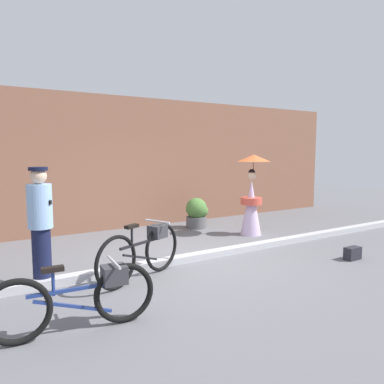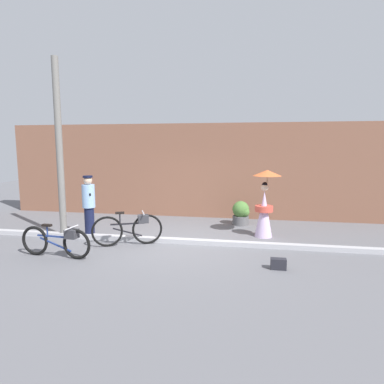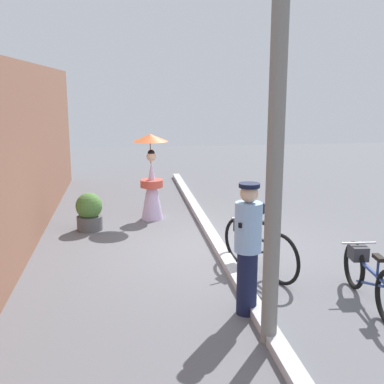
{
  "view_description": "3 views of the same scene",
  "coord_description": "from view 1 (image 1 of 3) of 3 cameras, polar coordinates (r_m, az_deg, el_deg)",
  "views": [
    {
      "loc": [
        -3.36,
        -5.36,
        1.91
      ],
      "look_at": [
        0.19,
        0.37,
        1.17
      ],
      "focal_mm": 34.38,
      "sensor_mm": 36.0,
      "label": 1
    },
    {
      "loc": [
        1.86,
        -8.19,
        2.5
      ],
      "look_at": [
        0.28,
        0.61,
        1.26
      ],
      "focal_mm": 31.25,
      "sensor_mm": 36.0,
      "label": 2
    },
    {
      "loc": [
        -8.08,
        1.61,
        2.86
      ],
      "look_at": [
        -0.28,
        0.51,
        1.12
      ],
      "focal_mm": 45.38,
      "sensor_mm": 36.0,
      "label": 3
    }
  ],
  "objects": [
    {
      "name": "bicycle_near_officer",
      "position": [
        5.65,
        -7.6,
        -8.94
      ],
      "size": [
        1.64,
        0.77,
        0.87
      ],
      "color": "black",
      "rests_on": "ground_plane"
    },
    {
      "name": "person_officer",
      "position": [
        5.64,
        -22.46,
        -4.45
      ],
      "size": [
        0.34,
        0.34,
        1.7
      ],
      "color": "#141938",
      "rests_on": "ground_plane"
    },
    {
      "name": "building_wall",
      "position": [
        9.43,
        -10.93,
        4.45
      ],
      "size": [
        14.0,
        0.4,
        3.27
      ],
      "primitive_type": "cube",
      "color": "brown",
      "rests_on": "ground_plane"
    },
    {
      "name": "ground_plane",
      "position": [
        6.61,
        0.27,
        -10.56
      ],
      "size": [
        30.0,
        30.0,
        0.0
      ],
      "primitive_type": "plane",
      "color": "slate"
    },
    {
      "name": "sidewalk_curb",
      "position": [
        6.59,
        0.27,
        -10.06
      ],
      "size": [
        14.0,
        0.2,
        0.12
      ],
      "primitive_type": "cube",
      "color": "#B2B2B7",
      "rests_on": "ground_plane"
    },
    {
      "name": "person_with_parasol",
      "position": [
        8.56,
        9.25,
        -0.53
      ],
      "size": [
        0.76,
        0.76,
        1.85
      ],
      "color": "silver",
      "rests_on": "ground_plane"
    },
    {
      "name": "potted_plant_by_door",
      "position": [
        9.26,
        0.77,
        -3.25
      ],
      "size": [
        0.54,
        0.53,
        0.76
      ],
      "color": "#59595B",
      "rests_on": "ground_plane"
    },
    {
      "name": "bicycle_far_side",
      "position": [
        4.21,
        -16.99,
        -15.3
      ],
      "size": [
        1.77,
        0.48,
        0.75
      ],
      "color": "black",
      "rests_on": "ground_plane"
    },
    {
      "name": "backpack_on_pavement",
      "position": [
        7.22,
        23.68,
        -8.67
      ],
      "size": [
        0.31,
        0.16,
        0.23
      ],
      "color": "#26262D",
      "rests_on": "ground_plane"
    }
  ]
}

